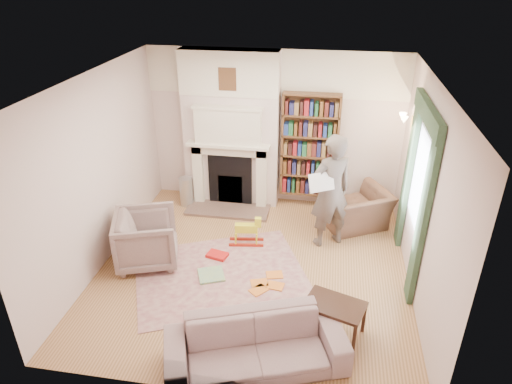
% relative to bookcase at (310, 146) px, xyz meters
% --- Properties ---
extents(floor, '(4.50, 4.50, 0.00)m').
position_rel_bookcase_xyz_m(floor, '(-0.65, -2.12, -1.18)').
color(floor, brown).
rests_on(floor, ground).
extents(ceiling, '(4.50, 4.50, 0.00)m').
position_rel_bookcase_xyz_m(ceiling, '(-0.65, -2.12, 1.62)').
color(ceiling, white).
rests_on(ceiling, wall_back).
extents(wall_back, '(4.50, 0.00, 4.50)m').
position_rel_bookcase_xyz_m(wall_back, '(-0.65, 0.13, 0.22)').
color(wall_back, beige).
rests_on(wall_back, floor).
extents(wall_front, '(4.50, 0.00, 4.50)m').
position_rel_bookcase_xyz_m(wall_front, '(-0.65, -4.37, 0.22)').
color(wall_front, beige).
rests_on(wall_front, floor).
extents(wall_left, '(0.00, 4.50, 4.50)m').
position_rel_bookcase_xyz_m(wall_left, '(-2.90, -2.12, 0.22)').
color(wall_left, beige).
rests_on(wall_left, floor).
extents(wall_right, '(0.00, 4.50, 4.50)m').
position_rel_bookcase_xyz_m(wall_right, '(1.60, -2.12, 0.22)').
color(wall_right, beige).
rests_on(wall_right, floor).
extents(fireplace, '(1.70, 0.58, 2.80)m').
position_rel_bookcase_xyz_m(fireplace, '(-1.40, -0.07, 0.21)').
color(fireplace, beige).
rests_on(fireplace, floor).
extents(bookcase, '(1.00, 0.24, 1.85)m').
position_rel_bookcase_xyz_m(bookcase, '(0.00, 0.00, 0.00)').
color(bookcase, brown).
rests_on(bookcase, floor).
extents(window, '(0.02, 0.90, 1.30)m').
position_rel_bookcase_xyz_m(window, '(1.58, -1.72, 0.27)').
color(window, silver).
rests_on(window, wall_right).
extents(curtain_left, '(0.07, 0.32, 2.40)m').
position_rel_bookcase_xyz_m(curtain_left, '(1.55, -2.42, 0.02)').
color(curtain_left, '#2F4931').
rests_on(curtain_left, floor).
extents(curtain_right, '(0.07, 0.32, 2.40)m').
position_rel_bookcase_xyz_m(curtain_right, '(1.55, -1.02, 0.02)').
color(curtain_right, '#2F4931').
rests_on(curtain_right, floor).
extents(pelmet, '(0.09, 1.70, 0.24)m').
position_rel_bookcase_xyz_m(pelmet, '(1.54, -1.72, 1.20)').
color(pelmet, '#2F4931').
rests_on(pelmet, wall_right).
extents(wall_sconce, '(0.20, 0.24, 0.24)m').
position_rel_bookcase_xyz_m(wall_sconce, '(1.38, -0.62, 0.72)').
color(wall_sconce, gold).
rests_on(wall_sconce, wall_right).
extents(rug, '(2.95, 2.66, 0.01)m').
position_rel_bookcase_xyz_m(rug, '(-1.10, -2.36, -1.17)').
color(rug, '#C1AA92').
rests_on(rug, floor).
extents(armchair_reading, '(1.33, 1.28, 0.67)m').
position_rel_bookcase_xyz_m(armchair_reading, '(0.86, -0.65, -0.84)').
color(armchair_reading, '#462F25').
rests_on(armchair_reading, floor).
extents(armchair_left, '(1.13, 1.11, 0.81)m').
position_rel_bookcase_xyz_m(armchair_left, '(-2.25, -2.22, -0.77)').
color(armchair_left, gray).
rests_on(armchair_left, floor).
extents(sofa, '(2.15, 1.41, 0.59)m').
position_rel_bookcase_xyz_m(sofa, '(-0.31, -3.91, -0.88)').
color(sofa, gray).
rests_on(sofa, floor).
extents(man_reading, '(0.81, 0.73, 1.86)m').
position_rel_bookcase_xyz_m(man_reading, '(0.41, -1.25, -0.24)').
color(man_reading, '#594E47').
rests_on(man_reading, floor).
extents(newspaper, '(0.41, 0.30, 0.27)m').
position_rel_bookcase_xyz_m(newspaper, '(0.26, -1.45, 0.00)').
color(newspaper, silver).
rests_on(newspaper, man_reading).
extents(coffee_table, '(0.81, 0.65, 0.45)m').
position_rel_bookcase_xyz_m(coffee_table, '(0.54, -3.26, -0.95)').
color(coffee_table, '#311D11').
rests_on(coffee_table, floor).
extents(paraffin_heater, '(0.30, 0.30, 0.55)m').
position_rel_bookcase_xyz_m(paraffin_heater, '(-2.21, -0.39, -0.90)').
color(paraffin_heater, '#B4B8BC').
rests_on(paraffin_heater, floor).
extents(rocking_horse, '(0.58, 0.29, 0.49)m').
position_rel_bookcase_xyz_m(rocking_horse, '(-0.87, -1.51, -0.93)').
color(rocking_horse, yellow).
rests_on(rocking_horse, rug).
extents(board_game, '(0.47, 0.47, 0.03)m').
position_rel_bookcase_xyz_m(board_game, '(-1.22, -2.43, -1.15)').
color(board_game, '#DCDB4D').
rests_on(board_game, rug).
extents(game_box_lid, '(0.35, 0.27, 0.05)m').
position_rel_bookcase_xyz_m(game_box_lid, '(-1.25, -1.95, -1.14)').
color(game_box_lid, red).
rests_on(game_box_lid, rug).
extents(comic_annuals, '(0.50, 0.64, 0.02)m').
position_rel_bookcase_xyz_m(comic_annuals, '(-0.39, -2.48, -1.16)').
color(comic_annuals, red).
rests_on(comic_annuals, rug).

